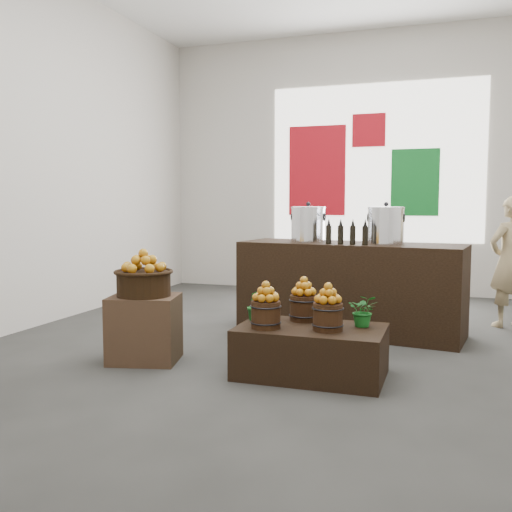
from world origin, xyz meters
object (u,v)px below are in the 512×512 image
(display_table, at_px, (311,351))
(stock_pot_center, at_px, (386,227))
(stock_pot_left, at_px, (308,225))
(shopper, at_px, (510,262))
(crate, at_px, (145,329))
(wicker_basket, at_px, (144,284))
(counter, at_px, (350,288))

(display_table, height_order, stock_pot_center, stock_pot_center)
(stock_pot_center, bearing_deg, stock_pot_left, 172.16)
(shopper, bearing_deg, crate, 3.51)
(wicker_basket, xyz_separation_m, counter, (1.52, 1.70, -0.21))
(crate, distance_m, display_table, 1.49)
(crate, distance_m, shopper, 4.11)
(crate, height_order, stock_pot_center, stock_pot_center)
(stock_pot_center, distance_m, shopper, 1.62)
(wicker_basket, height_order, shopper, shopper)
(counter, xyz_separation_m, stock_pot_left, (-0.48, 0.07, 0.67))
(crate, bearing_deg, stock_pot_center, 41.08)
(counter, height_order, stock_pot_left, stock_pot_left)
(crate, height_order, shopper, shopper)
(counter, relative_size, stock_pot_center, 6.47)
(crate, bearing_deg, stock_pot_left, 59.45)
(wicker_basket, distance_m, display_table, 1.57)
(crate, bearing_deg, shopper, 38.82)
(counter, bearing_deg, stock_pot_center, -0.00)
(shopper, bearing_deg, display_table, 20.80)
(display_table, relative_size, counter, 0.49)
(wicker_basket, bearing_deg, shopper, 38.82)
(stock_pot_center, bearing_deg, crate, -138.92)
(crate, relative_size, stock_pot_center, 1.60)
(wicker_basket, bearing_deg, stock_pot_center, 41.08)
(wicker_basket, xyz_separation_m, stock_pot_left, (1.05, 1.77, 0.46))
(display_table, distance_m, shopper, 3.08)
(display_table, xyz_separation_m, shopper, (1.69, 2.52, 0.54))
(wicker_basket, bearing_deg, display_table, 1.61)
(crate, relative_size, display_table, 0.50)
(stock_pot_center, bearing_deg, wicker_basket, -138.92)
(wicker_basket, relative_size, stock_pot_center, 1.28)
(display_table, bearing_deg, stock_pot_center, 75.89)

